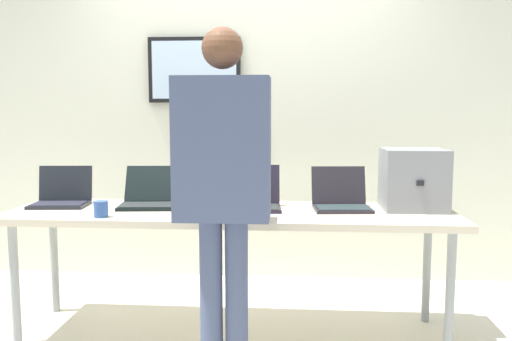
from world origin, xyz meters
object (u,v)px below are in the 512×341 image
at_px(workbench, 231,219).
at_px(laptop_station_2, 249,199).
at_px(equipment_box, 413,179).
at_px(laptop_station_0, 62,196).
at_px(person, 223,174).
at_px(laptop_station_1, 153,197).
at_px(laptop_station_3, 341,199).
at_px(coffee_mug, 101,209).

xyz_separation_m(workbench, laptop_station_2, (0.10, 0.07, 0.11)).
bearing_deg(equipment_box, laptop_station_0, -179.25).
xyz_separation_m(laptop_station_2, person, (-0.06, -0.69, 0.23)).
relative_size(laptop_station_1, laptop_station_2, 1.04).
relative_size(equipment_box, laptop_station_3, 1.02).
xyz_separation_m(laptop_station_1, coffee_mug, (-0.19, -0.37, -0.01)).
height_order(laptop_station_2, laptop_station_3, laptop_station_2).
distance_m(equipment_box, laptop_station_1, 1.59).
relative_size(laptop_station_0, person, 0.21).
bearing_deg(laptop_station_2, person, -95.16).
bearing_deg(laptop_station_2, workbench, -145.16).
height_order(laptop_station_2, person, person).
relative_size(person, coffee_mug, 19.08).
xyz_separation_m(workbench, laptop_station_3, (0.65, 0.10, 0.11)).
bearing_deg(coffee_mug, laptop_station_3, 14.36).
relative_size(workbench, equipment_box, 7.26).
bearing_deg(laptop_station_1, laptop_station_3, -0.96).
xyz_separation_m(equipment_box, laptop_station_2, (-0.98, -0.05, -0.12)).
distance_m(laptop_station_3, person, 0.97).
distance_m(workbench, laptop_station_2, 0.17).
relative_size(laptop_station_0, laptop_station_3, 1.00).
relative_size(laptop_station_2, coffee_mug, 4.41).
bearing_deg(laptop_station_2, laptop_station_0, 178.83).
relative_size(laptop_station_3, coffee_mug, 3.96).
bearing_deg(laptop_station_1, coffee_mug, -117.98).
bearing_deg(equipment_box, person, -144.56).
bearing_deg(coffee_mug, workbench, 19.71).
xyz_separation_m(laptop_station_1, laptop_station_2, (0.61, -0.05, 0.00)).
distance_m(laptop_station_2, person, 0.73).
distance_m(laptop_station_2, coffee_mug, 0.86).
relative_size(equipment_box, laptop_station_1, 0.88).
height_order(laptop_station_0, laptop_station_2, laptop_station_2).
height_order(laptop_station_0, laptop_station_1, laptop_station_0).
bearing_deg(laptop_station_3, coffee_mug, -165.64).
xyz_separation_m(laptop_station_3, coffee_mug, (-1.35, -0.35, -0.01)).
height_order(workbench, laptop_station_3, laptop_station_3).
relative_size(workbench, laptop_station_1, 6.38).
height_order(workbench, laptop_station_2, laptop_station_2).
xyz_separation_m(equipment_box, laptop_station_3, (-0.43, -0.03, -0.12)).
xyz_separation_m(laptop_station_2, laptop_station_3, (0.55, 0.03, -0.00)).
bearing_deg(laptop_station_0, equipment_box, 0.75).
bearing_deg(coffee_mug, person, -26.75).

